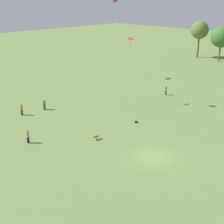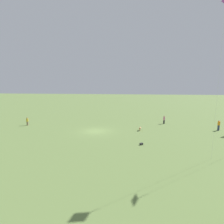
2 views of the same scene
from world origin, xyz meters
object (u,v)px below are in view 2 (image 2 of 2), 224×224
object	(u,v)px
person_0	(164,120)
picnic_bag_0	(141,144)
dog_0	(140,128)
person_5	(27,121)
person_1	(219,125)

from	to	relation	value
person_0	picnic_bag_0	bearing A→B (deg)	155.01
picnic_bag_0	dog_0	bearing A→B (deg)	-90.18
dog_0	picnic_bag_0	xyz separation A→B (m)	(0.02, 7.42, -0.29)
dog_0	person_5	bearing A→B (deg)	-172.02
person_0	person_1	size ratio (longest dim) A/B	0.91
person_1	person_0	bearing A→B (deg)	87.91
person_5	picnic_bag_0	world-z (taller)	person_5
person_1	picnic_bag_0	world-z (taller)	person_1
person_0	dog_0	world-z (taller)	person_0
person_0	picnic_bag_0	size ratio (longest dim) A/B	3.36
person_0	person_5	world-z (taller)	person_0
person_1	dog_0	size ratio (longest dim) A/B	2.05
person_0	person_5	size ratio (longest dim) A/B	1.04
person_5	dog_0	bearing A→B (deg)	-108.55
person_1	person_5	bearing A→B (deg)	115.27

